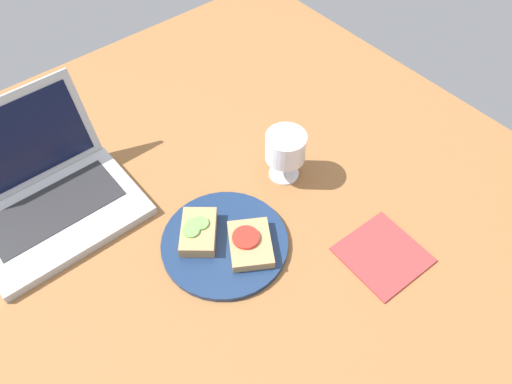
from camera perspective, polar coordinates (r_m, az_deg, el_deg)
The scene contains 7 objects.
wooden_table at distance 100.31cm, azimuth -4.05°, elevation -5.17°, with size 140.00×140.00×3.00cm, color brown.
plate at distance 97.03cm, azimuth -3.59°, elevation -5.83°, with size 24.57×24.57×1.14cm, color navy.
sandwich_with_cucumber at distance 96.58cm, azimuth -6.61°, elevation -4.51°, with size 11.49×11.91×3.02cm.
sandwich_with_tomato at distance 94.77cm, azimuth -0.69°, elevation -5.91°, with size 12.15×12.99×2.58cm.
wine_glass at distance 102.71cm, azimuth 3.39°, elevation 4.92°, with size 8.43×8.43×11.43cm.
laptop at distance 107.82cm, azimuth -22.74°, elevation -0.44°, with size 31.62×27.99×20.24cm.
napkin at distance 98.86cm, azimuth 14.29°, elevation -6.96°, with size 14.45×14.47×0.40cm, color #B23333.
Camera 1 is at (-29.97, -47.35, 84.70)cm, focal length 35.00 mm.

